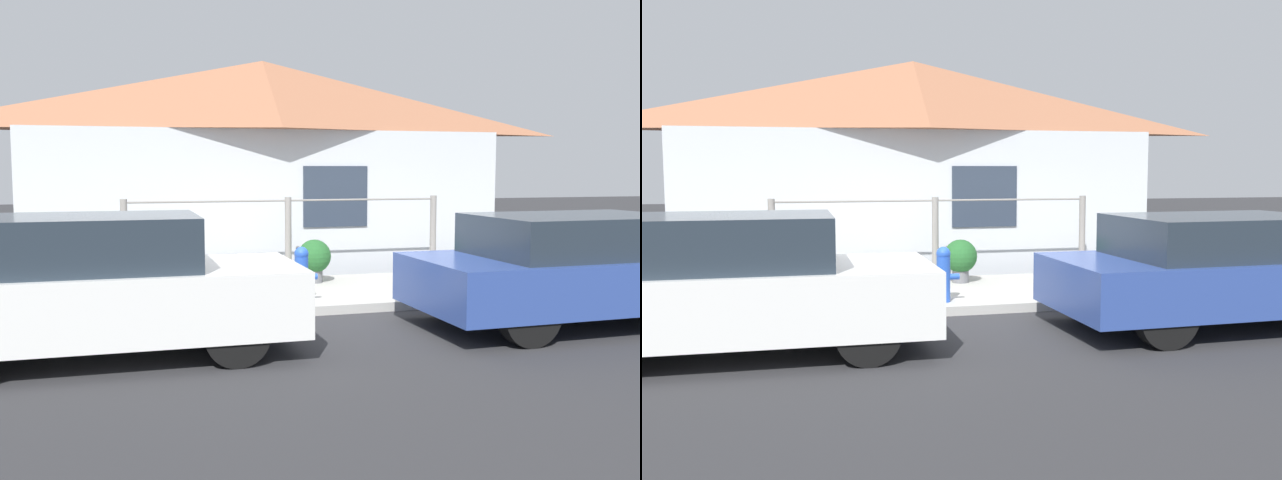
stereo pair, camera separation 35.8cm
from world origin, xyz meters
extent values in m
plane|color=#2D2D30|center=(0.00, 0.00, 0.00)|extent=(60.00, 60.00, 0.00)
cube|color=#B2AFA8|center=(0.00, 1.20, 0.06)|extent=(24.00, 2.40, 0.12)
cube|color=silver|center=(0.00, 3.06, 1.21)|extent=(7.88, 0.12, 2.42)
cube|color=#2D3847|center=(0.99, 2.99, 1.33)|extent=(1.10, 0.04, 1.00)
pyramid|color=#A36647|center=(0.00, 4.10, 3.03)|extent=(8.28, 2.20, 1.22)
cylinder|color=gray|center=(-2.40, 2.25, 0.74)|extent=(0.10, 0.10, 1.24)
cylinder|color=gray|center=(0.00, 2.25, 0.74)|extent=(0.10, 0.10, 1.24)
cylinder|color=gray|center=(2.40, 2.25, 0.74)|extent=(0.10, 0.10, 1.24)
cylinder|color=gray|center=(0.00, 2.25, 1.31)|extent=(4.80, 0.03, 0.03)
cube|color=white|center=(-2.64, -1.24, 0.54)|extent=(3.72, 1.64, 0.63)
cube|color=#232D38|center=(-2.79, -1.23, 1.10)|extent=(2.05, 1.43, 0.50)
cylinder|color=black|center=(-1.48, -0.56, 0.30)|extent=(0.61, 0.21, 0.60)
cylinder|color=black|center=(-1.49, -1.93, 0.30)|extent=(0.61, 0.21, 0.60)
cube|color=#2D4793|center=(2.71, -1.24, 0.52)|extent=(4.13, 1.87, 0.56)
cube|color=#232D38|center=(2.54, -1.24, 1.03)|extent=(2.29, 1.62, 0.46)
cylinder|color=black|center=(3.96, -0.44, 0.32)|extent=(0.65, 0.21, 0.65)
cylinder|color=black|center=(1.42, -0.49, 0.32)|extent=(0.65, 0.21, 0.65)
cylinder|color=black|center=(1.46, -2.03, 0.32)|extent=(0.65, 0.21, 0.65)
cylinder|color=blue|center=(-0.29, 0.35, 0.40)|extent=(0.17, 0.17, 0.57)
sphere|color=blue|center=(-0.29, 0.35, 0.73)|extent=(0.18, 0.18, 0.18)
cylinder|color=blue|center=(-0.42, 0.35, 0.43)|extent=(0.16, 0.08, 0.08)
cylinder|color=blue|center=(-0.17, 0.35, 0.43)|extent=(0.16, 0.08, 0.08)
cylinder|color=slate|center=(0.28, 1.78, 0.22)|extent=(0.24, 0.24, 0.21)
sphere|color=#235B28|center=(0.28, 1.78, 0.51)|extent=(0.49, 0.49, 0.49)
camera|label=1|loc=(-2.53, -8.22, 1.80)|focal=40.00mm
camera|label=2|loc=(-2.19, -8.31, 1.80)|focal=40.00mm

